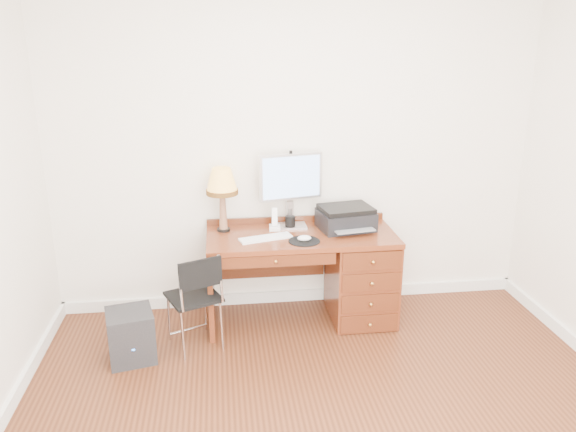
{
  "coord_description": "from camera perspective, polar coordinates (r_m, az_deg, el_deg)",
  "views": [
    {
      "loc": [
        -0.63,
        -2.76,
        2.26
      ],
      "look_at": [
        -0.13,
        1.2,
        0.97
      ],
      "focal_mm": 35.0,
      "sensor_mm": 36.0,
      "label": 1
    }
  ],
  "objects": [
    {
      "name": "ground",
      "position": [
        3.62,
        4.77,
        -20.79
      ],
      "size": [
        4.0,
        4.0,
        0.0
      ],
      "primitive_type": "plane",
      "color": "#3F1D0E",
      "rests_on": "ground"
    },
    {
      "name": "room_shell",
      "position": [
        4.09,
        2.93,
        -14.78
      ],
      "size": [
        4.0,
        4.0,
        4.0
      ],
      "color": "white",
      "rests_on": "ground"
    },
    {
      "name": "desk",
      "position": [
        4.65,
        5.28,
        -5.56
      ],
      "size": [
        1.5,
        0.67,
        0.75
      ],
      "color": "maroon",
      "rests_on": "ground"
    },
    {
      "name": "monitor",
      "position": [
        4.55,
        0.37,
        3.59
      ],
      "size": [
        0.52,
        0.22,
        0.61
      ],
      "rotation": [
        0.0,
        0.0,
        0.22
      ],
      "color": "silver",
      "rests_on": "desk"
    },
    {
      "name": "keyboard",
      "position": [
        4.36,
        -2.29,
        -2.25
      ],
      "size": [
        0.43,
        0.22,
        0.02
      ],
      "primitive_type": "cube",
      "rotation": [
        0.0,
        0.0,
        0.27
      ],
      "color": "white",
      "rests_on": "desk"
    },
    {
      "name": "mouse_pad",
      "position": [
        4.3,
        1.66,
        -2.43
      ],
      "size": [
        0.24,
        0.24,
        0.05
      ],
      "color": "black",
      "rests_on": "desk"
    },
    {
      "name": "printer",
      "position": [
        4.58,
        5.89,
        -0.18
      ],
      "size": [
        0.47,
        0.4,
        0.19
      ],
      "rotation": [
        0.0,
        0.0,
        0.16
      ],
      "color": "black",
      "rests_on": "desk"
    },
    {
      "name": "leg_lamp",
      "position": [
        4.46,
        -6.73,
        3.13
      ],
      "size": [
        0.25,
        0.25,
        0.52
      ],
      "color": "black",
      "rests_on": "desk"
    },
    {
      "name": "phone",
      "position": [
        4.54,
        -1.37,
        -0.77
      ],
      "size": [
        0.09,
        0.09,
        0.19
      ],
      "rotation": [
        0.0,
        0.0,
        -0.07
      ],
      "color": "white",
      "rests_on": "desk"
    },
    {
      "name": "pen_cup",
      "position": [
        4.58,
        0.23,
        -0.64
      ],
      "size": [
        0.08,
        0.08,
        0.1
      ],
      "primitive_type": "cylinder",
      "color": "black",
      "rests_on": "desk"
    },
    {
      "name": "chair",
      "position": [
        4.2,
        -9.65,
        -7.72
      ],
      "size": [
        0.47,
        0.48,
        0.76
      ],
      "rotation": [
        0.0,
        0.0,
        0.4
      ],
      "color": "black",
      "rests_on": "ground"
    },
    {
      "name": "equipment_box",
      "position": [
        4.3,
        -15.67,
        -11.6
      ],
      "size": [
        0.38,
        0.38,
        0.37
      ],
      "primitive_type": "cube",
      "rotation": [
        0.0,
        0.0,
        0.23
      ],
      "color": "black",
      "rests_on": "ground"
    }
  ]
}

